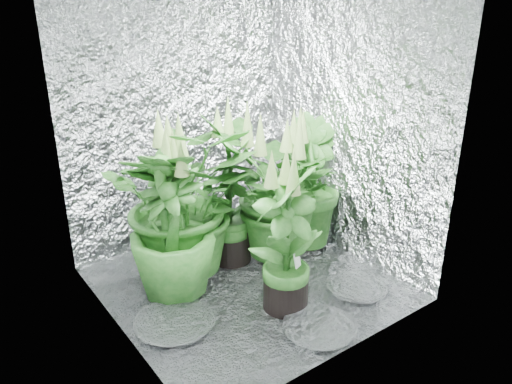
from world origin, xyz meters
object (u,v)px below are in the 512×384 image
object	(u,v)px
circulation_fan	(266,207)
plant_b	(230,191)
plant_d	(171,226)
plant_f	(287,240)
plant_a	(182,199)
plant_e	(278,193)
plant_c	(307,185)

from	to	relation	value
circulation_fan	plant_b	bearing A→B (deg)	-146.54
plant_d	plant_f	size ratio (longest dim) A/B	1.05
plant_a	plant_b	bearing A→B (deg)	-4.31
plant_e	circulation_fan	xyz separation A→B (m)	(0.25, 0.46, -0.32)
plant_b	plant_c	size ratio (longest dim) A/B	1.09
plant_e	plant_d	bearing A→B (deg)	-178.96
plant_a	plant_e	world-z (taller)	plant_a
plant_d	plant_b	bearing A→B (deg)	17.24
plant_a	circulation_fan	distance (m)	0.98
plant_b	circulation_fan	distance (m)	0.71
plant_d	circulation_fan	distance (m)	1.18
plant_d	circulation_fan	size ratio (longest dim) A/B	3.07
plant_d	plant_e	world-z (taller)	plant_d
plant_c	plant_e	size ratio (longest dim) A/B	0.94
plant_a	circulation_fan	bearing A→B (deg)	18.73
plant_b	plant_d	world-z (taller)	plant_b
plant_d	plant_f	xyz separation A→B (m)	(0.45, -0.48, -0.03)
plant_a	plant_e	xyz separation A→B (m)	(0.61, -0.17, -0.05)
plant_a	circulation_fan	size ratio (longest dim) A/B	3.59
plant_e	plant_f	world-z (taller)	plant_e
plant_a	plant_d	distance (m)	0.25
circulation_fan	plant_e	bearing A→B (deg)	-116.51
plant_a	plant_d	world-z (taller)	plant_a
plant_d	plant_f	world-z (taller)	plant_d
circulation_fan	plant_d	bearing A→B (deg)	-152.76
plant_d	plant_e	xyz separation A→B (m)	(0.77, 0.01, 0.01)
plant_e	circulation_fan	distance (m)	0.62
plant_f	plant_c	bearing A→B (deg)	40.78
plant_b	plant_e	size ratio (longest dim) A/B	1.03
plant_b	plant_e	xyz separation A→B (m)	(0.28, -0.14, -0.03)
plant_d	plant_f	bearing A→B (deg)	-47.03
plant_b	plant_c	distance (m)	0.56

